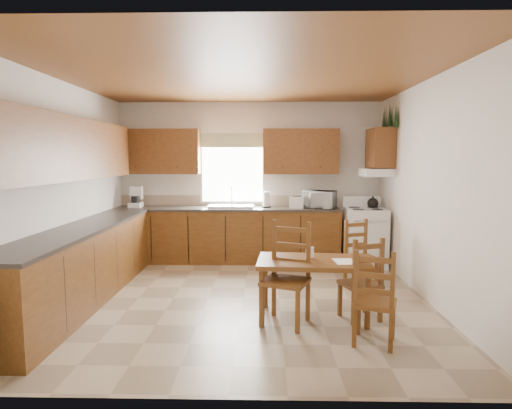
{
  "coord_description": "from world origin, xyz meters",
  "views": [
    {
      "loc": [
        0.27,
        -5.17,
        1.74
      ],
      "look_at": [
        0.15,
        0.3,
        1.15
      ],
      "focal_mm": 30.0,
      "sensor_mm": 36.0,
      "label": 1
    }
  ],
  "objects_px": {
    "chair_near_left": "(360,278)",
    "chair_far_right": "(361,253)",
    "dining_table": "(313,289)",
    "chair_near_right": "(375,296)",
    "chair_far_left": "(285,275)",
    "microwave": "(319,199)",
    "stove": "(365,238)"
  },
  "relations": [
    {
      "from": "chair_near_left",
      "to": "chair_far_right",
      "type": "distance_m",
      "value": 1.31
    },
    {
      "from": "dining_table",
      "to": "chair_far_right",
      "type": "distance_m",
      "value": 1.48
    },
    {
      "from": "chair_near_right",
      "to": "chair_near_left",
      "type": "bearing_deg",
      "value": -70.53
    },
    {
      "from": "chair_far_left",
      "to": "chair_far_right",
      "type": "relative_size",
      "value": 1.2
    },
    {
      "from": "chair_near_left",
      "to": "chair_far_right",
      "type": "height_order",
      "value": "chair_near_left"
    },
    {
      "from": "chair_far_right",
      "to": "dining_table",
      "type": "bearing_deg",
      "value": -141.86
    },
    {
      "from": "microwave",
      "to": "chair_near_left",
      "type": "height_order",
      "value": "microwave"
    },
    {
      "from": "microwave",
      "to": "chair_near_left",
      "type": "distance_m",
      "value": 2.67
    },
    {
      "from": "microwave",
      "to": "dining_table",
      "type": "distance_m",
      "value": 2.69
    },
    {
      "from": "dining_table",
      "to": "chair_near_right",
      "type": "relative_size",
      "value": 1.32
    },
    {
      "from": "dining_table",
      "to": "microwave",
      "type": "bearing_deg",
      "value": 85.45
    },
    {
      "from": "dining_table",
      "to": "chair_near_left",
      "type": "relative_size",
      "value": 1.33
    },
    {
      "from": "stove",
      "to": "dining_table",
      "type": "xyz_separation_m",
      "value": [
        -1.08,
        -2.27,
        -0.14
      ]
    },
    {
      "from": "chair_near_left",
      "to": "chair_near_right",
      "type": "height_order",
      "value": "chair_near_right"
    },
    {
      "from": "chair_near_right",
      "to": "chair_far_right",
      "type": "bearing_deg",
      "value": -79.27
    },
    {
      "from": "chair_near_right",
      "to": "chair_far_left",
      "type": "distance_m",
      "value": 0.94
    },
    {
      "from": "dining_table",
      "to": "chair_far_right",
      "type": "bearing_deg",
      "value": 61.16
    },
    {
      "from": "chair_near_left",
      "to": "chair_far_left",
      "type": "distance_m",
      "value": 0.84
    },
    {
      "from": "microwave",
      "to": "chair_far_left",
      "type": "relative_size",
      "value": 0.44
    },
    {
      "from": "microwave",
      "to": "chair_far_right",
      "type": "bearing_deg",
      "value": -50.27
    },
    {
      "from": "microwave",
      "to": "dining_table",
      "type": "relative_size",
      "value": 0.39
    },
    {
      "from": "microwave",
      "to": "dining_table",
      "type": "bearing_deg",
      "value": -76.17
    },
    {
      "from": "chair_near_right",
      "to": "chair_far_left",
      "type": "height_order",
      "value": "chair_far_left"
    },
    {
      "from": "microwave",
      "to": "chair_near_right",
      "type": "xyz_separation_m",
      "value": [
        0.12,
        -3.22,
        -0.61
      ]
    },
    {
      "from": "chair_near_left",
      "to": "chair_near_right",
      "type": "bearing_deg",
      "value": 71.6
    },
    {
      "from": "stove",
      "to": "dining_table",
      "type": "distance_m",
      "value": 2.52
    },
    {
      "from": "stove",
      "to": "chair_far_left",
      "type": "xyz_separation_m",
      "value": [
        -1.4,
        -2.48,
        0.07
      ]
    },
    {
      "from": "chair_near_right",
      "to": "chair_far_left",
      "type": "xyz_separation_m",
      "value": [
        -0.82,
        0.45,
        0.08
      ]
    },
    {
      "from": "dining_table",
      "to": "chair_near_left",
      "type": "xyz_separation_m",
      "value": [
        0.5,
        -0.04,
        0.13
      ]
    },
    {
      "from": "chair_far_right",
      "to": "chair_far_left",
      "type": "bearing_deg",
      "value": -146.7
    },
    {
      "from": "stove",
      "to": "chair_near_left",
      "type": "distance_m",
      "value": 2.38
    },
    {
      "from": "microwave",
      "to": "chair_near_left",
      "type": "xyz_separation_m",
      "value": [
        0.12,
        -2.6,
        -0.61
      ]
    }
  ]
}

